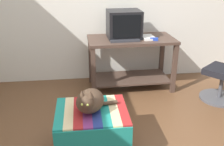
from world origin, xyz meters
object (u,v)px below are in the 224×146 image
object	(u,v)px
tv_monitor	(124,24)
book	(148,37)
ottoman_with_blanket	(92,130)
keyboard	(125,40)
cat	(90,101)
stapler	(154,39)
desk	(131,55)

from	to	relation	value
tv_monitor	book	distance (m)	0.38
tv_monitor	ottoman_with_blanket	distance (m)	1.68
tv_monitor	ottoman_with_blanket	world-z (taller)	tv_monitor
keyboard	ottoman_with_blanket	xyz separation A→B (m)	(-0.52, -1.23, -0.55)
book	ottoman_with_blanket	bearing A→B (deg)	-125.97
cat	stapler	xyz separation A→B (m)	(0.93, 1.21, 0.23)
stapler	tv_monitor	bearing A→B (deg)	71.83
tv_monitor	ottoman_with_blanket	bearing A→B (deg)	-112.14
ottoman_with_blanket	cat	size ratio (longest dim) A/B	1.54
desk	cat	distance (m)	1.52
book	cat	distance (m)	1.61
keyboard	book	size ratio (longest dim) A/B	1.43
book	stapler	bearing A→B (deg)	-70.90
desk	keyboard	distance (m)	0.32
keyboard	desk	bearing A→B (deg)	47.60
tv_monitor	cat	bearing A→B (deg)	-112.52
book	cat	xyz separation A→B (m)	(-0.88, -1.33, -0.22)
tv_monitor	book	xyz separation A→B (m)	(0.33, -0.09, -0.17)
book	stapler	size ratio (longest dim) A/B	2.54
keyboard	ottoman_with_blanket	size ratio (longest dim) A/B	0.59
cat	stapler	distance (m)	1.54
keyboard	book	xyz separation A→B (m)	(0.35, 0.10, 0.00)
tv_monitor	stapler	world-z (taller)	tv_monitor
cat	desk	bearing A→B (deg)	80.43
desk	keyboard	world-z (taller)	keyboard
keyboard	cat	distance (m)	1.36
desk	stapler	distance (m)	0.42
desk	tv_monitor	xyz separation A→B (m)	(-0.10, 0.05, 0.43)
keyboard	stapler	world-z (taller)	stapler
cat	book	bearing A→B (deg)	72.31
book	desk	bearing A→B (deg)	167.17
desk	ottoman_with_blanket	size ratio (longest dim) A/B	1.82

